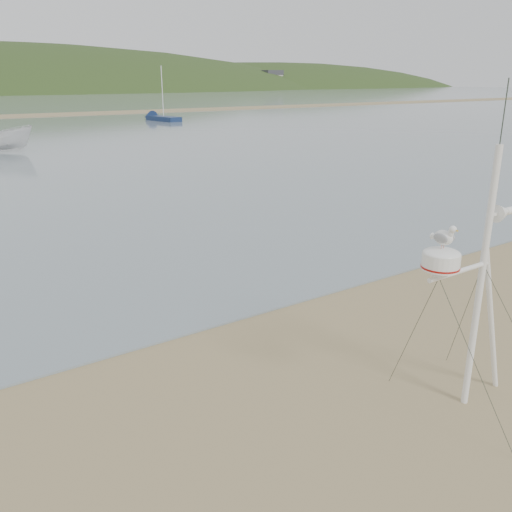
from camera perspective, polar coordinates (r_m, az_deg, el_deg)
mast_rig at (r=8.19m, az=21.96°, el=-7.88°), size 2.01×2.14×4.53m
sailboat_blue_far at (r=64.06m, az=-10.51°, el=14.12°), size 2.46×6.50×6.32m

